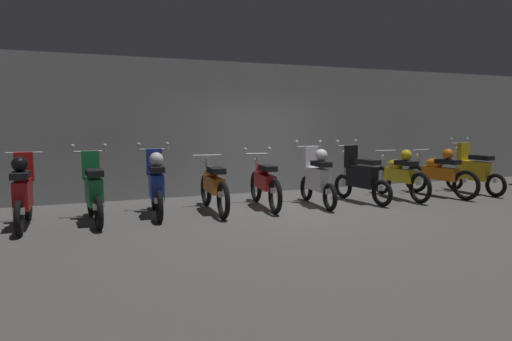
% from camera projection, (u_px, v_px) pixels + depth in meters
% --- Properties ---
extents(ground_plane, '(80.00, 80.00, 0.00)m').
position_uv_depth(ground_plane, '(302.00, 210.00, 8.38)').
color(ground_plane, '#565451').
extents(back_wall, '(17.43, 0.30, 3.03)m').
position_uv_depth(back_wall, '(253.00, 129.00, 10.55)').
color(back_wall, gray).
rests_on(back_wall, ground).
extents(motorbike_slot_0, '(0.56, 1.68, 1.18)m').
position_uv_depth(motorbike_slot_0, '(23.00, 192.00, 6.97)').
color(motorbike_slot_0, black).
rests_on(motorbike_slot_0, ground).
extents(motorbike_slot_1, '(0.59, 1.68, 1.29)m').
position_uv_depth(motorbike_slot_1, '(94.00, 191.00, 7.33)').
color(motorbike_slot_1, black).
rests_on(motorbike_slot_1, ground).
extents(motorbike_slot_2, '(0.59, 1.68, 1.29)m').
position_uv_depth(motorbike_slot_2, '(156.00, 184.00, 7.89)').
color(motorbike_slot_2, black).
rests_on(motorbike_slot_2, ground).
extents(motorbike_slot_3, '(0.56, 1.95, 1.03)m').
position_uv_depth(motorbike_slot_3, '(214.00, 186.00, 8.24)').
color(motorbike_slot_3, black).
rests_on(motorbike_slot_3, ground).
extents(motorbike_slot_4, '(0.59, 1.95, 1.15)m').
position_uv_depth(motorbike_slot_4, '(265.00, 182.00, 8.67)').
color(motorbike_slot_4, black).
rests_on(motorbike_slot_4, ground).
extents(motorbike_slot_5, '(0.59, 1.68, 1.29)m').
position_uv_depth(motorbike_slot_5, '(317.00, 177.00, 8.85)').
color(motorbike_slot_5, black).
rests_on(motorbike_slot_5, ground).
extents(motorbike_slot_6, '(0.58, 1.67, 1.29)m').
position_uv_depth(motorbike_slot_6, '(360.00, 177.00, 9.25)').
color(motorbike_slot_6, black).
rests_on(motorbike_slot_6, ground).
extents(motorbike_slot_7, '(0.56, 1.95, 1.08)m').
position_uv_depth(motorbike_slot_7, '(400.00, 175.00, 9.68)').
color(motorbike_slot_7, black).
rests_on(motorbike_slot_7, ground).
extents(motorbike_slot_8, '(0.58, 1.94, 1.08)m').
position_uv_depth(motorbike_slot_8, '(440.00, 173.00, 10.00)').
color(motorbike_slot_8, black).
rests_on(motorbike_slot_8, ground).
extents(motorbike_slot_9, '(0.59, 1.68, 1.29)m').
position_uv_depth(motorbike_slot_9, '(473.00, 171.00, 10.41)').
color(motorbike_slot_9, black).
rests_on(motorbike_slot_9, ground).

